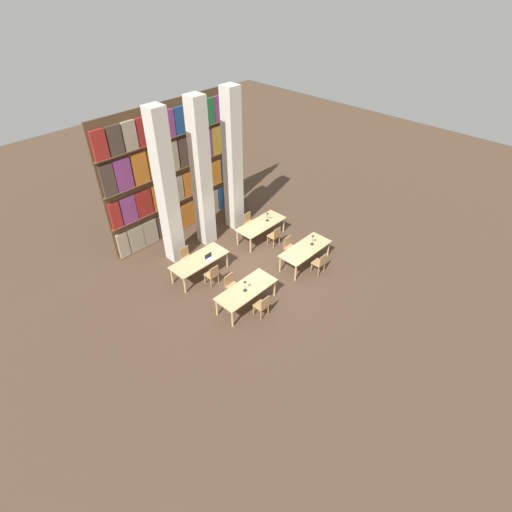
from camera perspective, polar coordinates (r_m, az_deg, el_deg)
The scene contains 21 objects.
ground_plane at distance 15.55m, azimuth -0.34°, elevation -1.75°, with size 40.00×40.00×0.00m, color #4C3828.
bookshelf_bank at distance 16.95m, azimuth -11.14°, elevation 11.77°, with size 6.70×0.35×5.50m.
pillar_left at distance 14.83m, azimuth -12.70°, elevation 9.09°, with size 0.59×0.59×6.00m.
pillar_center at distance 15.66m, azimuth -7.79°, elevation 11.29°, with size 0.59×0.59×6.00m.
pillar_right at distance 16.62m, azimuth -3.35°, elevation 13.18°, with size 0.59×0.59×6.00m.
reading_table_0 at distance 13.59m, azimuth -1.39°, elevation -4.96°, with size 2.22×0.92×0.74m.
chair_0 at distance 13.36m, azimuth 0.92°, elevation -7.07°, with size 0.42×0.40×0.87m.
chair_1 at distance 14.14m, azimuth -3.51°, elevation -4.12°, with size 0.42×0.40×0.87m.
desk_lamp_0 at distance 13.29m, azimuth -1.59°, elevation -4.01°, with size 0.14×0.14×0.44m.
reading_table_1 at distance 15.49m, azimuth 7.07°, elevation 0.90°, with size 2.22×0.92×0.74m.
chair_2 at distance 15.25m, azimuth 9.10°, elevation -0.95°, with size 0.42×0.40×0.87m.
chair_3 at distance 15.94m, azimuth 4.81°, elevation 1.36°, with size 0.42×0.40×0.87m.
desk_lamp_1 at distance 15.51m, azimuth 8.10°, elevation 2.57°, with size 0.14×0.14×0.46m.
reading_table_2 at distance 14.98m, azimuth -8.09°, elevation -0.70°, with size 2.22×0.92×0.74m.
chair_4 at distance 14.62m, azimuth -6.25°, elevation -2.62°, with size 0.42×0.40×0.87m.
chair_5 at distance 15.57m, azimuth -9.86°, elevation -0.14°, with size 0.42×0.40×0.87m.
laptop at distance 14.87m, azimuth -6.63°, elevation -0.31°, with size 0.32×0.22×0.21m.
reading_table_3 at distance 16.81m, azimuth 0.74°, elevation 4.45°, with size 2.22×0.92×0.74m.
chair_6 at distance 16.53m, azimuth 2.70°, elevation 2.94°, with size 0.42×0.40×0.87m.
chair_7 at distance 17.37m, azimuth -0.98°, elevation 4.88°, with size 0.42×0.40×0.87m.
desk_lamp_2 at distance 16.81m, azimuth 1.65°, elevation 5.85°, with size 0.14×0.14×0.41m.
Camera 1 is at (-8.61, -8.38, 9.87)m, focal length 28.00 mm.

